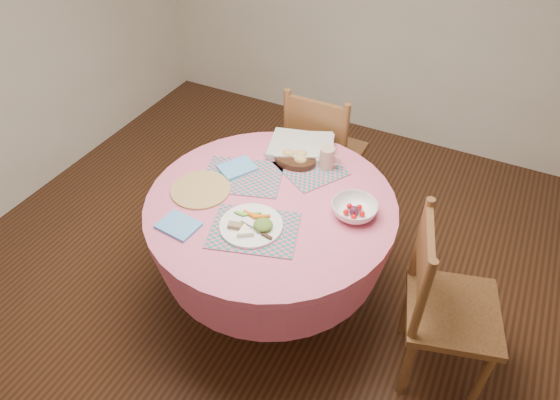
{
  "coord_description": "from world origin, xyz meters",
  "views": [
    {
      "loc": [
        0.86,
        -1.62,
        2.36
      ],
      "look_at": [
        0.05,
        0.0,
        0.78
      ],
      "focal_mm": 32.0,
      "sensor_mm": 36.0,
      "label": 1
    }
  ],
  "objects_px": {
    "chair_right": "(443,303)",
    "bread_bowl": "(295,158)",
    "dinner_plate": "(252,225)",
    "fruit_bowl": "(354,210)",
    "chair_back": "(322,152)",
    "dining_table": "(271,230)",
    "wicker_trivet": "(201,190)",
    "latte_mug": "(327,158)"
  },
  "relations": [
    {
      "from": "chair_right",
      "to": "bread_bowl",
      "type": "relative_size",
      "value": 4.15
    },
    {
      "from": "chair_right",
      "to": "bread_bowl",
      "type": "distance_m",
      "value": 1.03
    },
    {
      "from": "dinner_plate",
      "to": "bread_bowl",
      "type": "xyz_separation_m",
      "value": [
        -0.04,
        0.55,
        0.01
      ]
    },
    {
      "from": "bread_bowl",
      "to": "fruit_bowl",
      "type": "relative_size",
      "value": 1.05
    },
    {
      "from": "chair_right",
      "to": "chair_back",
      "type": "distance_m",
      "value": 1.28
    },
    {
      "from": "dinner_plate",
      "to": "fruit_bowl",
      "type": "bearing_deg",
      "value": 37.73
    },
    {
      "from": "dining_table",
      "to": "bread_bowl",
      "type": "bearing_deg",
      "value": 94.88
    },
    {
      "from": "wicker_trivet",
      "to": "latte_mug",
      "type": "height_order",
      "value": "latte_mug"
    },
    {
      "from": "latte_mug",
      "to": "dining_table",
      "type": "bearing_deg",
      "value": -110.4
    },
    {
      "from": "wicker_trivet",
      "to": "chair_back",
      "type": "bearing_deg",
      "value": 72.28
    },
    {
      "from": "bread_bowl",
      "to": "fruit_bowl",
      "type": "xyz_separation_m",
      "value": [
        0.42,
        -0.25,
        0.0
      ]
    },
    {
      "from": "chair_right",
      "to": "latte_mug",
      "type": "bearing_deg",
      "value": 47.17
    },
    {
      "from": "dining_table",
      "to": "latte_mug",
      "type": "distance_m",
      "value": 0.48
    },
    {
      "from": "chair_back",
      "to": "bread_bowl",
      "type": "xyz_separation_m",
      "value": [
        0.04,
        -0.48,
        0.28
      ]
    },
    {
      "from": "chair_right",
      "to": "latte_mug",
      "type": "height_order",
      "value": "chair_right"
    },
    {
      "from": "chair_back",
      "to": "latte_mug",
      "type": "distance_m",
      "value": 0.58
    },
    {
      "from": "chair_right",
      "to": "fruit_bowl",
      "type": "relative_size",
      "value": 4.38
    },
    {
      "from": "dinner_plate",
      "to": "latte_mug",
      "type": "distance_m",
      "value": 0.6
    },
    {
      "from": "bread_bowl",
      "to": "chair_right",
      "type": "bearing_deg",
      "value": -21.28
    },
    {
      "from": "dining_table",
      "to": "dinner_plate",
      "type": "xyz_separation_m",
      "value": [
        0.01,
        -0.21,
        0.22
      ]
    },
    {
      "from": "chair_right",
      "to": "dinner_plate",
      "type": "bearing_deg",
      "value": 86.53
    },
    {
      "from": "bread_bowl",
      "to": "fruit_bowl",
      "type": "bearing_deg",
      "value": -30.26
    },
    {
      "from": "chair_back",
      "to": "fruit_bowl",
      "type": "xyz_separation_m",
      "value": [
        0.46,
        -0.73,
        0.28
      ]
    },
    {
      "from": "chair_back",
      "to": "fruit_bowl",
      "type": "height_order",
      "value": "chair_back"
    },
    {
      "from": "dining_table",
      "to": "chair_right",
      "type": "bearing_deg",
      "value": -1.31
    },
    {
      "from": "dining_table",
      "to": "fruit_bowl",
      "type": "distance_m",
      "value": 0.47
    },
    {
      "from": "bread_bowl",
      "to": "latte_mug",
      "type": "distance_m",
      "value": 0.17
    },
    {
      "from": "dinner_plate",
      "to": "bread_bowl",
      "type": "height_order",
      "value": "bread_bowl"
    },
    {
      "from": "bread_bowl",
      "to": "dinner_plate",
      "type": "bearing_deg",
      "value": -86.03
    },
    {
      "from": "latte_mug",
      "to": "fruit_bowl",
      "type": "height_order",
      "value": "latte_mug"
    },
    {
      "from": "chair_back",
      "to": "wicker_trivet",
      "type": "bearing_deg",
      "value": 72.28
    },
    {
      "from": "bread_bowl",
      "to": "latte_mug",
      "type": "height_order",
      "value": "latte_mug"
    },
    {
      "from": "chair_right",
      "to": "chair_back",
      "type": "xyz_separation_m",
      "value": [
        -0.96,
        0.84,
        0.01
      ]
    },
    {
      "from": "bread_bowl",
      "to": "wicker_trivet",
      "type": "bearing_deg",
      "value": -127.44
    },
    {
      "from": "wicker_trivet",
      "to": "latte_mug",
      "type": "distance_m",
      "value": 0.67
    },
    {
      "from": "chair_back",
      "to": "latte_mug",
      "type": "height_order",
      "value": "chair_back"
    },
    {
      "from": "dinner_plate",
      "to": "fruit_bowl",
      "type": "height_order",
      "value": "fruit_bowl"
    },
    {
      "from": "bread_bowl",
      "to": "latte_mug",
      "type": "xyz_separation_m",
      "value": [
        0.17,
        0.03,
        0.03
      ]
    },
    {
      "from": "wicker_trivet",
      "to": "dining_table",
      "type": "bearing_deg",
      "value": 13.28
    },
    {
      "from": "fruit_bowl",
      "to": "dinner_plate",
      "type": "bearing_deg",
      "value": -142.27
    },
    {
      "from": "dining_table",
      "to": "bread_bowl",
      "type": "distance_m",
      "value": 0.41
    },
    {
      "from": "fruit_bowl",
      "to": "chair_right",
      "type": "bearing_deg",
      "value": -12.7
    }
  ]
}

